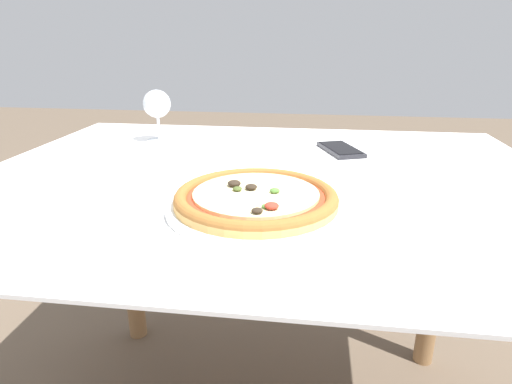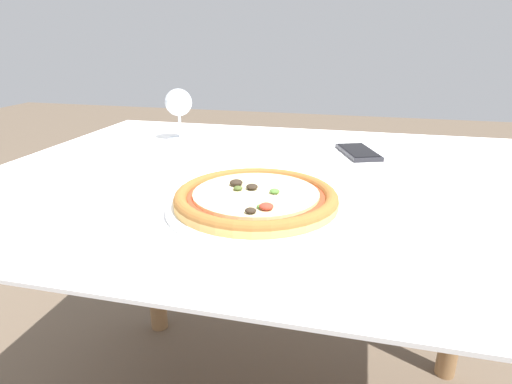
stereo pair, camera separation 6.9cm
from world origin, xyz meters
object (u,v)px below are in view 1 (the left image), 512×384
at_px(fork, 70,188).
at_px(wine_glass_far_left, 157,106).
at_px(pizza_plate, 256,199).
at_px(dining_table, 263,216).
at_px(cell_phone, 340,149).

bearing_deg(fork, wine_glass_far_left, 85.24).
height_order(pizza_plate, fork, pizza_plate).
bearing_deg(wine_glass_far_left, dining_table, -39.08).
height_order(dining_table, cell_phone, cell_phone).
xyz_separation_m(dining_table, wine_glass_far_left, (-0.31, 0.25, 0.19)).
xyz_separation_m(dining_table, cell_phone, (0.17, 0.21, 0.10)).
relative_size(pizza_plate, fork, 1.74).
distance_m(dining_table, pizza_plate, 0.22).
height_order(fork, wine_glass_far_left, wine_glass_far_left).
bearing_deg(pizza_plate, dining_table, 92.92).
bearing_deg(fork, pizza_plate, -7.81).
distance_m(pizza_plate, wine_glass_far_left, 0.55).
relative_size(pizza_plate, wine_glass_far_left, 2.16).
relative_size(dining_table, wine_glass_far_left, 8.78).
bearing_deg(cell_phone, dining_table, -128.92).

